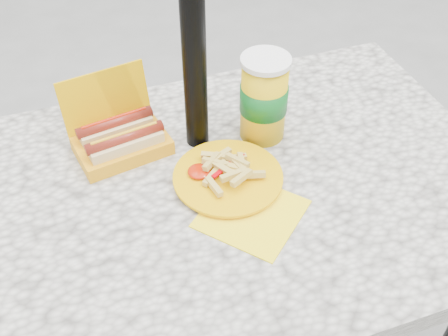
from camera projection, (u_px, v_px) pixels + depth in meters
name	position (u px, v px, depth m)	size (l,w,h in m)	color
picnic_table	(221.00, 223.00, 1.23)	(1.20, 0.80, 0.75)	beige
hotdog_box	(120.00, 137.00, 1.22)	(0.22, 0.18, 0.16)	#E1A400
fries_plate	(229.00, 179.00, 1.16)	(0.25, 0.34, 0.05)	yellow
soda_cup	(264.00, 98.00, 1.22)	(0.11, 0.11, 0.20)	#E6B70B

